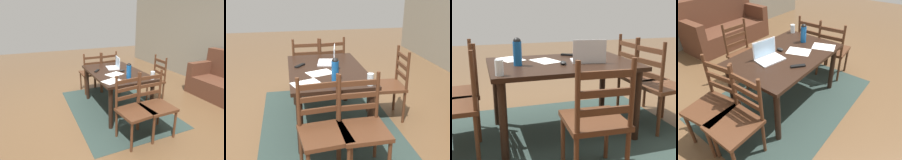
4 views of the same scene
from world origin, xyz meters
The scene contains 15 objects.
ground_plane centered at (0.00, 0.00, 0.00)m, with size 14.00×14.00×0.00m, color brown.
area_rug centered at (0.00, 0.00, 0.00)m, with size 2.37×1.69×0.01m, color #283833.
dining_table centered at (0.00, 0.00, 0.64)m, with size 1.41×0.92×0.74m.
chair_right_far centered at (0.99, 0.18, 0.46)m, with size 0.45×0.45×0.95m.
chair_right_near centered at (0.99, -0.19, 0.46)m, with size 0.48×0.48×0.95m.
chair_left_far centered at (-0.99, 0.19, 0.46)m, with size 0.50×0.50×0.95m.
chair_far_head centered at (0.00, 0.83, 0.46)m, with size 0.47×0.47×0.95m.
chair_left_near centered at (-0.99, -0.18, 0.46)m, with size 0.44×0.44×0.95m.
laptop centered at (-0.24, 0.08, 0.80)m, with size 0.36×0.28×0.23m.
water_bottle centered at (0.44, 0.03, 0.87)m, with size 0.08×0.08×0.26m.
drinking_glass centered at (0.63, 0.36, 0.80)m, with size 0.07×0.07×0.13m, color silver.
computer_mouse centered at (0.02, 0.11, 0.75)m, with size 0.06×0.10×0.03m, color black.
tv_remote centered at (-0.17, -0.32, 0.75)m, with size 0.04×0.17×0.02m, color black.
paper_stack_left centered at (0.46, -0.29, 0.74)m, with size 0.21×0.30×0.00m, color white.
paper_stack_right centered at (0.15, -0.10, 0.74)m, with size 0.21×0.30×0.00m, color white.
Camera 1 is at (3.03, -1.42, 1.71)m, focal length 30.04 mm.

